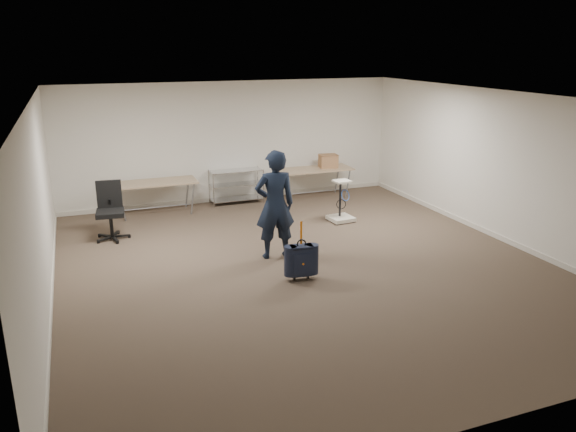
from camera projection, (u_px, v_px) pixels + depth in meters
name	position (u px, v px, depth m)	size (l,w,h in m)	color
ground	(305.00, 265.00, 9.54)	(9.00, 9.00, 0.00)	#413527
room_shell	(277.00, 237.00, 10.76)	(8.00, 9.00, 9.00)	silver
folding_table_left	(155.00, 184.00, 12.22)	(1.80, 0.75, 0.73)	tan
folding_table_right	(315.00, 171.00, 13.52)	(1.80, 0.75, 0.73)	tan
wire_shelf	(236.00, 185.00, 13.16)	(1.22, 0.47, 0.80)	silver
person	(275.00, 205.00, 9.64)	(0.70, 0.46, 1.91)	black
suitcase	(301.00, 260.00, 8.86)	(0.38, 0.25, 0.97)	black
office_chair	(111.00, 222.00, 10.76)	(0.67, 0.67, 1.11)	black
equipment_cart	(341.00, 210.00, 11.86)	(0.52, 0.52, 0.89)	beige
cardboard_box	(328.00, 161.00, 13.59)	(0.42, 0.32, 0.32)	#A57B4C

